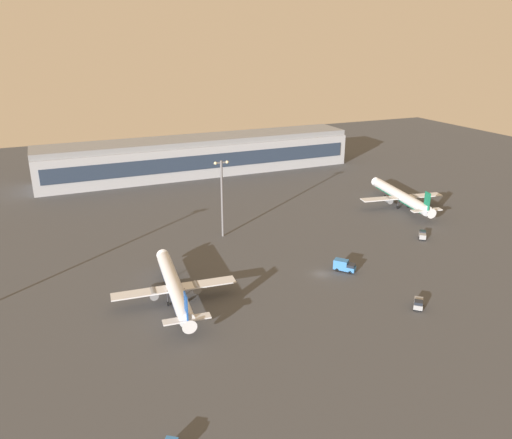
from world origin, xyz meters
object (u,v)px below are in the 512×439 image
Objects in this scene: airplane_far_stand at (401,197)px; baggage_tractor at (422,235)px; airplane_near_gate at (174,287)px; maintenance_van at (418,303)px; catering_truck at (344,266)px; apron_light_east at (222,194)px.

airplane_far_stand reaches higher than baggage_tractor.
baggage_tractor is at bearing 10.29° from airplane_near_gate.
airplane_near_gate is 79.99m from baggage_tractor.
catering_truck is at bearing -35.38° from maintenance_van.
catering_truck is at bearing -133.03° from airplane_far_stand.
catering_truck is (-48.15, -37.31, -2.31)m from airplane_far_stand.
maintenance_van is (-43.06, -60.32, -2.71)m from airplane_far_stand.
apron_light_east is (-21.14, 35.91, 12.24)m from catering_truck.
catering_truck is at bearing 2.04° from airplane_near_gate.
catering_truck reaches higher than maintenance_van.
catering_truck reaches higher than baggage_tractor.
airplane_far_stand is at bearing -83.38° from maintenance_van.
baggage_tractor is at bearing -107.09° from airplane_far_stand.
airplane_near_gate is 6.41× the size of catering_truck.
baggage_tractor is 1.02× the size of maintenance_van.
airplane_far_stand reaches higher than maintenance_van.
airplane_far_stand is 6.89× the size of catering_truck.
baggage_tractor is (-13.60, -27.53, -2.71)m from airplane_far_stand.
maintenance_van is at bearing -21.85° from airplane_near_gate.
baggage_tractor is at bearing -25.14° from apron_light_east.
apron_light_east reaches higher than maintenance_van.
apron_light_east is at bearing -166.81° from baggage_tractor.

